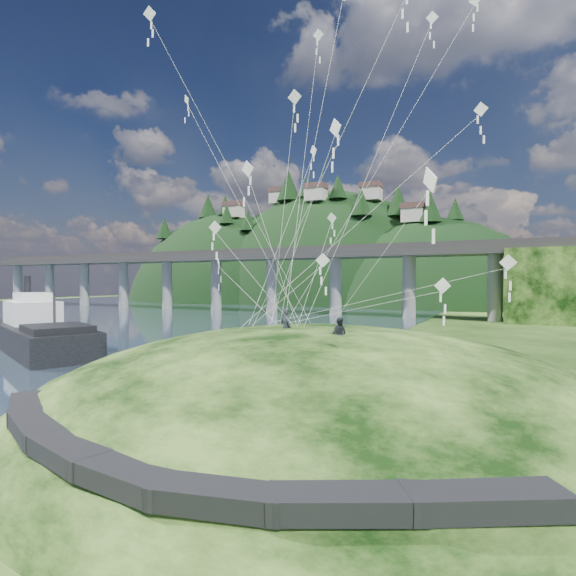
% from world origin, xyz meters
% --- Properties ---
extents(ground, '(320.00, 320.00, 0.00)m').
position_xyz_m(ground, '(0.00, 0.00, 0.00)').
color(ground, black).
rests_on(ground, ground).
extents(grass_hill, '(36.00, 32.00, 13.00)m').
position_xyz_m(grass_hill, '(8.00, 2.00, -1.50)').
color(grass_hill, black).
rests_on(grass_hill, ground).
extents(footpath, '(22.29, 5.84, 0.83)m').
position_xyz_m(footpath, '(7.46, -9.74, 2.08)').
color(footpath, black).
rests_on(footpath, ground).
extents(bridge, '(160.00, 11.00, 15.00)m').
position_xyz_m(bridge, '(-26.46, 70.07, 9.70)').
color(bridge, '#2D2B2B').
rests_on(bridge, ground).
extents(far_ridge, '(153.00, 70.00, 94.50)m').
position_xyz_m(far_ridge, '(-43.58, 122.17, -7.44)').
color(far_ridge, black).
rests_on(far_ridge, ground).
extents(work_barge, '(23.47, 14.55, 7.99)m').
position_xyz_m(work_barge, '(-27.95, 10.48, 2.00)').
color(work_barge, black).
rests_on(work_barge, ground).
extents(wooden_dock, '(12.54, 5.42, 0.89)m').
position_xyz_m(wooden_dock, '(-4.01, 4.39, 0.39)').
color(wooden_dock, '#3D2819').
rests_on(wooden_dock, ground).
extents(kite_flyers, '(4.28, 1.82, 1.98)m').
position_xyz_m(kite_flyers, '(8.14, 0.55, 5.82)').
color(kite_flyers, '#22252D').
rests_on(kite_flyers, ground).
extents(kite_swarm, '(20.64, 16.95, 21.36)m').
position_xyz_m(kite_swarm, '(8.12, 4.12, 15.49)').
color(kite_swarm, white).
rests_on(kite_swarm, ground).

